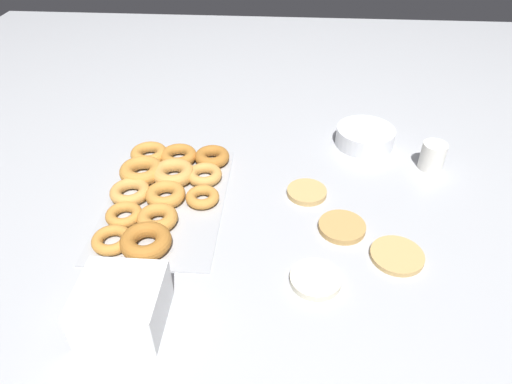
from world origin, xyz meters
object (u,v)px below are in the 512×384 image
object	(u,v)px
pancake_2	(342,227)
paper_cup	(433,156)
container_stack	(122,304)
pancake_0	(307,192)
pancake_1	(315,279)
pancake_3	(397,255)
batter_bowl	(365,137)
donut_tray	(162,189)

from	to	relation	value
pancake_2	paper_cup	size ratio (longest dim) A/B	1.45
pancake_2	container_stack	world-z (taller)	container_stack
pancake_0	pancake_1	bearing A→B (deg)	2.53
pancake_1	paper_cup	bearing A→B (deg)	143.00
pancake_3	batter_bowl	distance (m)	0.46
pancake_3	paper_cup	bearing A→B (deg)	157.10
pancake_1	pancake_2	xyz separation A→B (m)	(-0.16, 0.07, -0.00)
pancake_0	container_stack	xyz separation A→B (m)	(0.41, -0.34, 0.04)
pancake_0	pancake_1	world-z (taller)	pancake_1
pancake_3	paper_cup	xyz separation A→B (m)	(-0.35, 0.15, 0.03)
pancake_0	pancake_1	size ratio (longest dim) A/B	0.95
pancake_0	paper_cup	bearing A→B (deg)	113.02
batter_bowl	container_stack	world-z (taller)	container_stack
pancake_2	container_stack	size ratio (longest dim) A/B	0.72
pancake_3	donut_tray	xyz separation A→B (m)	(-0.18, -0.55, 0.01)
batter_bowl	donut_tray	bearing A→B (deg)	-62.34
pancake_2	paper_cup	xyz separation A→B (m)	(-0.27, 0.26, 0.03)
batter_bowl	container_stack	xyz separation A→B (m)	(0.66, -0.52, 0.02)
pancake_2	container_stack	bearing A→B (deg)	-56.22
pancake_1	container_stack	bearing A→B (deg)	-71.39
pancake_1	pancake_3	xyz separation A→B (m)	(-0.08, 0.18, -0.00)
donut_tray	container_stack	xyz separation A→B (m)	(0.38, 0.02, 0.03)
pancake_3	paper_cup	world-z (taller)	paper_cup
pancake_1	container_stack	size ratio (longest dim) A/B	0.70
batter_bowl	pancake_1	bearing A→B (deg)	-16.42
pancake_2	pancake_3	xyz separation A→B (m)	(0.08, 0.11, -0.00)
pancake_0	pancake_2	world-z (taller)	same
donut_tray	pancake_0	bearing A→B (deg)	94.37
donut_tray	container_stack	size ratio (longest dim) A/B	3.06
paper_cup	batter_bowl	bearing A→B (deg)	-123.25
pancake_3	batter_bowl	xyz separation A→B (m)	(-0.46, -0.02, 0.02)
pancake_2	pancake_1	bearing A→B (deg)	-22.05
pancake_0	pancake_3	world-z (taller)	pancake_0
pancake_2	container_stack	distance (m)	0.51
pancake_0	donut_tray	bearing A→B (deg)	-85.63
pancake_1	donut_tray	world-z (taller)	donut_tray
pancake_0	pancake_3	size ratio (longest dim) A/B	0.87
pancake_2	batter_bowl	size ratio (longest dim) A/B	0.64
pancake_1	batter_bowl	xyz separation A→B (m)	(-0.54, 0.16, 0.02)
pancake_3	pancake_1	bearing A→B (deg)	-65.44
pancake_3	paper_cup	size ratio (longest dim) A/B	1.53
pancake_0	donut_tray	distance (m)	0.36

